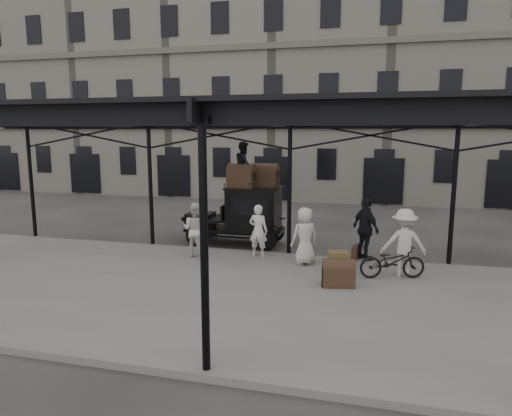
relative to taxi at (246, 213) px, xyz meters
The scene contains 18 objects.
ground 3.97m from the taxi, 60.59° to the right, with size 120.00×120.00×0.00m, color #383533.
platform 5.73m from the taxi, 70.67° to the right, with size 28.00×8.00×0.15m, color slate.
canopy 6.34m from the taxi, 69.68° to the right, with size 22.50×9.00×4.74m.
building_frontage 15.91m from the taxi, 82.79° to the left, with size 64.00×8.00×14.00m, color slate.
taxi is the anchor object (origin of this frame).
porter_left 2.18m from the taxi, 63.51° to the right, with size 0.62×0.41×1.71m, color silver.
porter_midleft 2.64m from the taxi, 112.33° to the right, with size 0.86×0.67×1.77m, color silver.
porter_centre 3.53m from the taxi, 43.65° to the right, with size 0.86×0.56×1.76m, color beige.
porter_official 4.59m from the taxi, 19.04° to the right, with size 1.18×0.49×2.01m, color black.
porter_right 6.14m from the taxi, 28.45° to the right, with size 1.24×0.71×1.92m, color beige.
bicycle 6.05m from the taxi, 31.98° to the right, with size 0.63×1.80×0.94m, color black.
porter_roof 1.80m from the taxi, 107.50° to the right, with size 0.80×0.62×1.64m, color black.
steamer_trunk_roof_near 1.36m from the taxi, 108.07° to the right, with size 0.97×0.59×0.71m, color #412A1E, non-canonical shape.
steamer_trunk_roof_far 1.50m from the taxi, 16.81° to the left, with size 0.96×0.59×0.70m, color #412A1E, non-canonical shape.
steamer_trunk_platform 5.68m from the taxi, 48.61° to the right, with size 0.83×0.51×0.61m, color #412A1E, non-canonical shape.
wicker_hamper 4.50m from the taxi, 35.84° to the right, with size 0.60×0.45×0.50m, color olive.
suitcase_upright 4.40m from the taxi, 20.30° to the right, with size 0.15×0.60×0.45m, color #412A1E.
suitcase_flat 4.99m from the taxi, 41.44° to the right, with size 0.60×0.15×0.40m, color #412A1E.
Camera 1 is at (2.63, -12.61, 4.17)m, focal length 32.00 mm.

